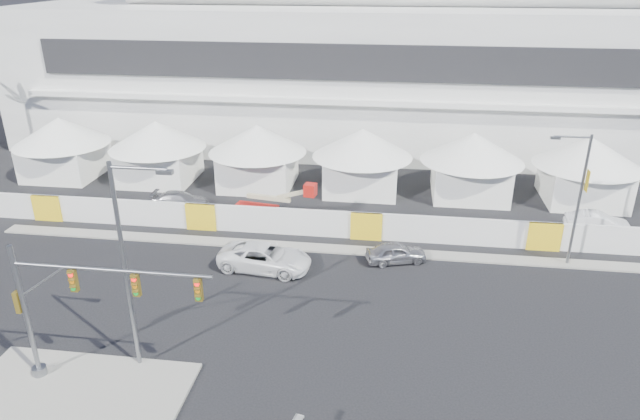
# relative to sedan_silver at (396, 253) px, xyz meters

# --- Properties ---
(ground) EXTENTS (160.00, 160.00, 0.00)m
(ground) POSITION_rel_sedan_silver_xyz_m (-8.13, -11.35, -0.66)
(ground) COLOR black
(ground) RESTS_ON ground
(median_island) EXTENTS (10.00, 5.00, 0.15)m
(median_island) POSITION_rel_sedan_silver_xyz_m (-14.13, -14.35, -0.59)
(median_island) COLOR gray
(median_island) RESTS_ON ground
(far_curb) EXTENTS (80.00, 1.20, 0.12)m
(far_curb) POSITION_rel_sedan_silver_xyz_m (11.87, 1.15, -0.60)
(far_curb) COLOR gray
(far_curb) RESTS_ON ground
(stadium) EXTENTS (80.00, 24.80, 21.98)m
(stadium) POSITION_rel_sedan_silver_xyz_m (0.58, 30.15, 8.79)
(stadium) COLOR silver
(stadium) RESTS_ON ground
(tent_row) EXTENTS (53.40, 8.40, 5.40)m
(tent_row) POSITION_rel_sedan_silver_xyz_m (-7.63, 12.65, 2.48)
(tent_row) COLOR white
(tent_row) RESTS_ON ground
(hoarding_fence) EXTENTS (70.00, 0.25, 2.00)m
(hoarding_fence) POSITION_rel_sedan_silver_xyz_m (-2.13, 3.15, 0.34)
(hoarding_fence) COLOR silver
(hoarding_fence) RESTS_ON ground
(sedan_silver) EXTENTS (2.62, 4.19, 1.33)m
(sedan_silver) POSITION_rel_sedan_silver_xyz_m (0.00, 0.00, 0.00)
(sedan_silver) COLOR #9A9A9F
(sedan_silver) RESTS_ON ground
(pickup_curb) EXTENTS (3.33, 6.15, 1.64)m
(pickup_curb) POSITION_rel_sedan_silver_xyz_m (-8.23, -2.05, 0.15)
(pickup_curb) COLOR white
(pickup_curb) RESTS_ON ground
(lot_car_a) EXTENTS (1.98, 4.59, 1.47)m
(lot_car_a) POSITION_rel_sedan_silver_xyz_m (14.35, 6.50, 0.07)
(lot_car_a) COLOR white
(lot_car_a) RESTS_ON ground
(lot_car_c) EXTENTS (2.04, 4.55, 1.30)m
(lot_car_c) POSITION_rel_sedan_silver_xyz_m (-17.11, 6.78, -0.02)
(lot_car_c) COLOR #98989C
(lot_car_c) RESTS_ON ground
(traffic_mast) EXTENTS (9.21, 0.66, 6.78)m
(traffic_mast) POSITION_rel_sedan_silver_xyz_m (-14.40, -13.61, 3.29)
(traffic_mast) COLOR slate
(traffic_mast) RESTS_ON median_island
(streetlight_median) EXTENTS (2.83, 0.28, 10.24)m
(streetlight_median) POSITION_rel_sedan_silver_xyz_m (-11.89, -12.15, 5.36)
(streetlight_median) COLOR slate
(streetlight_median) RESTS_ON median_island
(streetlight_curb) EXTENTS (2.57, 0.58, 8.69)m
(streetlight_curb) POSITION_rel_sedan_silver_xyz_m (10.81, 1.15, 4.38)
(streetlight_curb) COLOR gray
(streetlight_curb) RESTS_ON ground
(boom_lift) EXTENTS (6.58, 1.97, 3.28)m
(boom_lift) POSITION_rel_sedan_silver_xyz_m (-10.06, 5.56, 0.22)
(boom_lift) COLOR red
(boom_lift) RESTS_ON ground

